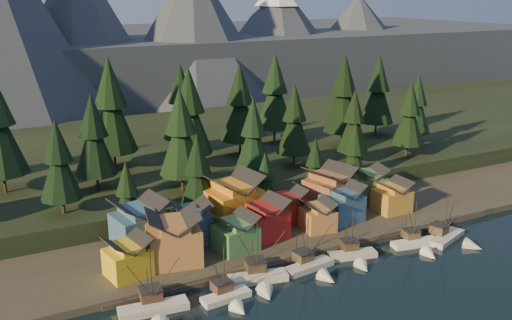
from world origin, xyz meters
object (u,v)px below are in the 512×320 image
boat_6 (453,233)px  house_back_1 (192,221)px  boat_3 (313,261)px  house_back_0 (139,223)px  boat_4 (355,250)px  boat_0 (155,304)px  boat_2 (260,272)px  house_front_1 (174,236)px  boat_5 (419,239)px  house_front_0 (127,256)px  boat_1 (229,291)px

boat_6 → house_back_1: boat_6 is taller
boat_3 → house_back_1: boat_3 is taller
boat_3 → boat_6: bearing=-11.0°
house_back_0 → boat_4: bearing=-39.8°
boat_3 → house_back_0: bearing=134.2°
boat_0 → boat_2: boat_2 is taller
house_front_1 → house_back_0: (-4.18, 8.79, 0.16)m
boat_3 → house_back_1: size_ratio=1.35×
boat_5 → house_front_0: 59.84m
boat_3 → house_front_1: house_front_1 is taller
boat_0 → house_back_1: bearing=61.4°
boat_1 → boat_5: bearing=-3.0°
boat_1 → boat_3: (19.16, 2.77, -0.02)m
boat_1 → house_back_0: 26.84m
boat_4 → house_back_0: bearing=162.8°
boat_6 → boat_1: bearing=160.5°
boat_3 → boat_6: boat_6 is taller
house_front_1 → house_back_1: 9.92m
boat_5 → house_front_0: bearing=176.9°
boat_6 → boat_5: bearing=152.5°
boat_6 → house_front_0: boat_6 is taller
boat_5 → house_front_1: size_ratio=1.00×
house_front_1 → house_back_1: (6.57, 7.38, -0.84)m
house_back_0 → house_back_1: size_ratio=1.28×
boat_1 → boat_6: 53.28m
house_back_1 → house_front_1: bearing=-126.0°
boat_0 → boat_6: size_ratio=1.10×
house_front_0 → boat_4: bearing=-25.7°
boat_3 → house_front_0: 35.03m
boat_6 → house_front_0: bearing=147.8°
boat_0 → boat_2: size_ratio=1.03×
boat_4 → boat_3: bearing=-165.1°
boat_5 → house_back_0: 58.21m
boat_0 → house_front_1: bearing=65.4°
boat_2 → house_front_0: bearing=163.7°
boat_2 → boat_3: bearing=10.9°
boat_0 → boat_6: 66.01m
boat_4 → boat_2: bearing=-167.0°
boat_3 → house_front_1: (-23.25, 13.50, 4.75)m
boat_0 → boat_3: (31.88, 1.03, -0.12)m
boat_1 → boat_4: 29.60m
boat_4 → house_back_1: size_ratio=1.30×
boat_6 → house_back_0: size_ratio=1.08×
house_front_0 → boat_0: bearing=-96.9°
house_back_0 → boat_3: bearing=-48.7°
boat_3 → boat_4: 10.28m
house_back_1 → boat_4: bearing=-31.6°
boat_1 → house_front_0: bearing=127.3°
boat_6 → house_back_0: bearing=138.3°
boat_1 → boat_3: boat_3 is taller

